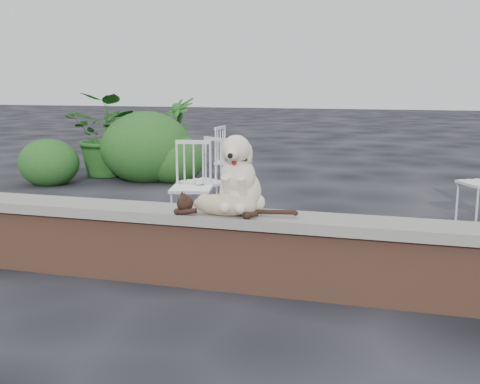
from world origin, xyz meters
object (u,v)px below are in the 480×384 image
(cat, at_px, (224,203))
(chair_b, at_px, (202,181))
(potted_plant_a, at_px, (108,135))
(potted_plant_b, at_px, (178,134))
(chair_e, at_px, (233,161))
(dog, at_px, (240,172))
(chair_a, at_px, (191,187))

(cat, height_order, chair_b, chair_b)
(potted_plant_a, height_order, potted_plant_b, potted_plant_a)
(cat, distance_m, chair_b, 2.16)
(chair_e, distance_m, potted_plant_b, 2.44)
(dog, xyz_separation_m, chair_b, (-0.96, 1.81, -0.41))
(potted_plant_a, bearing_deg, chair_b, -45.29)
(chair_e, xyz_separation_m, potted_plant_a, (-2.44, 0.93, 0.22))
(cat, distance_m, potted_plant_b, 6.09)
(chair_e, height_order, potted_plant_b, potted_plant_b)
(chair_b, relative_size, potted_plant_a, 0.68)
(chair_a, relative_size, potted_plant_a, 0.68)
(cat, xyz_separation_m, potted_plant_b, (-2.60, 5.50, -0.03))
(potted_plant_a, bearing_deg, potted_plant_b, 46.50)
(chair_e, height_order, chair_b, same)
(dog, relative_size, potted_plant_b, 0.47)
(chair_b, bearing_deg, chair_e, 127.70)
(potted_plant_b, bearing_deg, chair_a, -66.16)
(potted_plant_b, bearing_deg, cat, -64.76)
(dog, height_order, potted_plant_a, potted_plant_a)
(potted_plant_a, bearing_deg, chair_a, -48.92)
(chair_a, height_order, chair_b, same)
(chair_e, relative_size, potted_plant_b, 0.74)
(dog, relative_size, chair_b, 0.64)
(dog, height_order, cat, dog)
(chair_a, xyz_separation_m, potted_plant_b, (-1.73, 3.91, 0.17))
(chair_b, height_order, potted_plant_a, potted_plant_a)
(cat, distance_m, potted_plant_a, 5.75)
(chair_a, xyz_separation_m, chair_b, (-0.01, 0.37, 0.00))
(chair_e, height_order, chair_a, same)
(dog, xyz_separation_m, cat, (-0.08, -0.15, -0.21))
(cat, xyz_separation_m, potted_plant_a, (-3.47, 4.58, 0.02))
(chair_b, bearing_deg, dog, -29.52)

